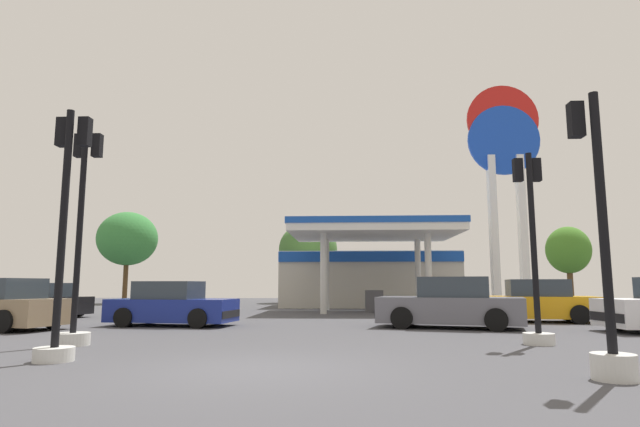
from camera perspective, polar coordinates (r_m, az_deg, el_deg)
name	(u,v)px	position (r m, az deg, el deg)	size (l,w,h in m)	color
ground_plane	(253,370)	(8.82, -7.47, -16.86)	(90.00, 90.00, 0.00)	#47474C
gas_station	(369,274)	(32.42, 5.46, -6.74)	(10.83, 13.12, 4.51)	beige
station_pole_sign	(505,164)	(31.44, 19.84, 5.21)	(4.08, 0.56, 12.94)	white
car_0	(450,305)	(17.39, 14.29, -9.79)	(4.89, 3.05, 1.63)	black
car_1	(534,303)	(21.22, 22.69, -9.11)	(4.65, 2.56, 1.58)	black
car_3	(172,306)	(18.41, -16.11, -9.80)	(4.36, 2.31, 1.50)	black
car_4	(41,302)	(25.21, -28.56, -8.61)	(4.32, 2.47, 1.45)	black
traffic_signal_0	(62,257)	(10.77, -26.73, -4.39)	(0.70, 0.71, 4.73)	silver
traffic_signal_1	(78,266)	(13.34, -25.28, -5.26)	(0.77, 0.77, 5.14)	silver
traffic_signal_2	(605,288)	(8.84, 29.10, -7.22)	(0.64, 0.67, 4.37)	silver
traffic_signal_3	(534,268)	(13.28, 22.69, -5.59)	(0.71, 0.71, 4.57)	silver
tree_0	(127,239)	(41.15, -20.60, -2.65)	(4.40, 4.40, 6.81)	brown
tree_1	(308,249)	(40.14, -1.34, -3.96)	(4.54, 4.54, 6.19)	brown
tree_2	(568,250)	(40.64, 25.86, -3.70)	(3.04, 3.04, 5.50)	brown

